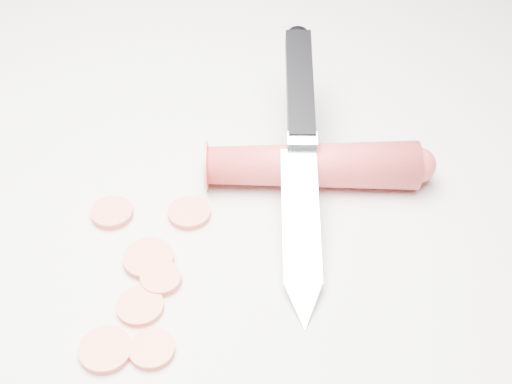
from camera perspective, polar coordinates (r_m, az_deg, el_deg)
The scene contains 10 objects.
ground at distance 0.56m, azimuth -5.53°, elevation -2.49°, with size 2.40×2.40×0.00m, color beige.
carrot at distance 0.58m, azimuth 4.51°, elevation 2.15°, with size 0.04×0.04×0.17m, color red.
carrot_slice_0 at distance 0.57m, azimuth -11.44°, elevation -1.66°, with size 0.03×0.03×0.01m, color #F46F4A.
carrot_slice_1 at distance 0.51m, azimuth -9.26°, elevation -9.03°, with size 0.03×0.03×0.01m, color #F46F4A.
carrot_slice_2 at distance 0.57m, azimuth -5.36°, elevation -1.68°, with size 0.03×0.03×0.01m, color #F46F4A.
carrot_slice_3 at distance 0.50m, azimuth -11.93°, elevation -12.27°, with size 0.04×0.04×0.01m, color #F46F4A.
carrot_slice_4 at distance 0.49m, azimuth -8.34°, elevation -12.35°, with size 0.03×0.03×0.01m, color #F46F4A.
carrot_slice_5 at distance 0.54m, azimuth -8.60°, elevation -5.32°, with size 0.04×0.04×0.01m, color #F46F4A.
carrot_slice_6 at distance 0.52m, azimuth -7.61°, elevation -6.91°, with size 0.03×0.03×0.01m, color #F46F4A.
kitchen_knife at distance 0.56m, azimuth 3.78°, elevation 2.85°, with size 0.18×0.24×0.08m, color silver, non-canonical shape.
Camera 1 is at (0.27, -0.28, 0.41)m, focal length 50.00 mm.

